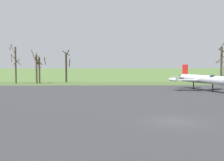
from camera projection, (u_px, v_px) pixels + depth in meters
name	position (u px, v px, depth m)	size (l,w,h in m)	color
ground_plane	(174.00, 122.00, 22.59)	(600.00, 600.00, 0.00)	#4C6B33
asphalt_apron	(147.00, 99.00, 36.96)	(101.89, 48.03, 0.05)	#333335
grass_verge_strip	(127.00, 84.00, 66.91)	(161.89, 12.00, 0.06)	#465C2D
jet_fighter_front_left	(204.00, 79.00, 48.18)	(10.29, 15.06, 4.59)	silver
bare_tree_left_of_center	(15.00, 63.00, 67.02)	(2.75, 2.44, 9.43)	brown
bare_tree_center	(37.00, 67.00, 66.53)	(2.67, 2.19, 8.09)	brown
bare_tree_right_of_center	(39.00, 68.00, 67.66)	(3.02, 2.99, 7.57)	brown
bare_tree_far_right	(66.00, 66.00, 71.21)	(1.97, 2.25, 8.35)	#42382D
bare_tree_backdrop_extra	(221.00, 63.00, 69.18)	(2.13, 2.22, 9.99)	#42382D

